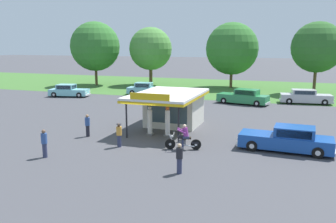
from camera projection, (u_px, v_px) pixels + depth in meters
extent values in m
plane|color=#424247|center=(141.00, 139.00, 23.91)|extent=(300.00, 300.00, 0.00)
cube|color=#3D6B2D|center=(222.00, 88.00, 51.71)|extent=(120.00, 24.00, 0.01)
cube|color=beige|center=(174.00, 109.00, 27.84)|extent=(3.95, 3.68, 2.61)
cube|color=#384C56|center=(167.00, 112.00, 26.14)|extent=(3.16, 0.05, 1.67)
cube|color=silver|center=(168.00, 94.00, 26.11)|extent=(4.65, 7.33, 0.16)
cube|color=gold|center=(168.00, 96.00, 26.15)|extent=(4.65, 7.33, 0.18)
cube|color=gold|center=(149.00, 97.00, 22.69)|extent=(2.76, 0.08, 0.44)
cylinder|color=black|center=(179.00, 123.00, 22.74)|extent=(0.12, 0.12, 2.61)
cylinder|color=black|center=(126.00, 119.00, 23.96)|extent=(0.12, 0.12, 2.61)
cube|color=slate|center=(150.00, 134.00, 24.97)|extent=(0.44, 0.44, 0.10)
cylinder|color=silver|center=(150.00, 122.00, 24.81)|extent=(0.34, 0.34, 1.69)
cube|color=white|center=(149.00, 121.00, 24.62)|extent=(0.22, 0.02, 0.28)
sphere|color=white|center=(150.00, 108.00, 24.62)|extent=(0.26, 0.26, 0.26)
cube|color=slate|center=(167.00, 135.00, 24.55)|extent=(0.44, 0.44, 0.10)
cylinder|color=silver|center=(167.00, 123.00, 24.37)|extent=(0.34, 0.34, 1.75)
cube|color=white|center=(167.00, 122.00, 24.19)|extent=(0.22, 0.02, 0.28)
sphere|color=orange|center=(167.00, 108.00, 24.18)|extent=(0.26, 0.26, 0.26)
cylinder|color=black|center=(170.00, 144.00, 21.46)|extent=(0.64, 0.27, 0.64)
cylinder|color=silver|center=(170.00, 144.00, 21.46)|extent=(0.19, 0.16, 0.16)
cylinder|color=black|center=(196.00, 145.00, 21.36)|extent=(0.64, 0.27, 0.64)
cylinder|color=silver|center=(196.00, 145.00, 21.36)|extent=(0.19, 0.16, 0.16)
ellipsoid|color=black|center=(181.00, 137.00, 21.33)|extent=(0.60, 0.38, 0.24)
cube|color=#59595E|center=(182.00, 143.00, 21.39)|extent=(0.49, 0.35, 0.36)
cube|color=black|center=(187.00, 138.00, 21.32)|extent=(0.53, 0.38, 0.10)
cylinder|color=silver|center=(172.00, 140.00, 21.40)|extent=(0.37, 0.17, 0.71)
cylinder|color=silver|center=(174.00, 134.00, 21.32)|extent=(0.22, 0.68, 0.04)
sphere|color=silver|center=(172.00, 136.00, 21.36)|extent=(0.16, 0.16, 0.16)
cube|color=black|center=(195.00, 143.00, 21.34)|extent=(0.47, 0.29, 0.12)
cylinder|color=silver|center=(189.00, 146.00, 21.26)|extent=(0.70, 0.27, 0.18)
cube|color=#2D3351|center=(186.00, 137.00, 21.31)|extent=(0.48, 0.44, 0.14)
cylinder|color=#2D3351|center=(183.00, 144.00, 21.24)|extent=(0.18, 0.26, 0.56)
cylinder|color=#2D3351|center=(183.00, 143.00, 21.56)|extent=(0.18, 0.26, 0.56)
cylinder|color=#8C338C|center=(185.00, 132.00, 21.25)|extent=(0.48, 0.42, 0.60)
sphere|color=beige|center=(185.00, 126.00, 21.19)|extent=(0.22, 0.22, 0.22)
cylinder|color=#8C338C|center=(181.00, 131.00, 21.06)|extent=(0.54, 0.23, 0.31)
cylinder|color=#8C338C|center=(182.00, 130.00, 21.45)|extent=(0.54, 0.23, 0.31)
cube|color=#19479E|center=(285.00, 142.00, 21.11)|extent=(5.47, 2.09, 0.77)
cube|color=#19479E|center=(294.00, 131.00, 20.80)|extent=(2.36, 1.72, 0.58)
cube|color=#283847|center=(275.00, 130.00, 21.21)|extent=(0.11, 1.42, 0.47)
cube|color=#283847|center=(294.00, 135.00, 20.08)|extent=(1.94, 0.13, 0.44)
cube|color=#283847|center=(295.00, 129.00, 21.51)|extent=(1.94, 0.13, 0.44)
cube|color=silver|center=(240.00, 141.00, 22.17)|extent=(0.21, 1.73, 0.18)
cube|color=silver|center=(334.00, 151.00, 20.15)|extent=(0.21, 1.73, 0.18)
sphere|color=white|center=(238.00, 139.00, 21.58)|extent=(0.18, 0.18, 0.18)
sphere|color=white|center=(242.00, 134.00, 22.64)|extent=(0.18, 0.18, 0.18)
cylinder|color=black|center=(252.00, 146.00, 21.06)|extent=(0.67, 0.23, 0.66)
cylinder|color=silver|center=(252.00, 146.00, 21.06)|extent=(0.31, 0.23, 0.30)
cylinder|color=black|center=(256.00, 139.00, 22.60)|extent=(0.67, 0.23, 0.66)
cylinder|color=silver|center=(256.00, 139.00, 22.60)|extent=(0.31, 0.23, 0.30)
cylinder|color=black|center=(318.00, 153.00, 19.70)|extent=(0.67, 0.23, 0.66)
cylinder|color=silver|center=(318.00, 153.00, 19.70)|extent=(0.31, 0.23, 0.30)
cylinder|color=black|center=(318.00, 145.00, 21.25)|extent=(0.67, 0.23, 0.66)
cylinder|color=silver|center=(318.00, 145.00, 21.25)|extent=(0.31, 0.23, 0.30)
cube|color=#E55993|center=(166.00, 96.00, 39.19)|extent=(5.27, 3.02, 0.81)
cube|color=#E55993|center=(163.00, 91.00, 39.10)|extent=(2.27, 2.10, 0.53)
cube|color=#283847|center=(172.00, 91.00, 39.00)|extent=(0.39, 1.47, 0.42)
cube|color=#283847|center=(164.00, 90.00, 39.91)|extent=(1.60, 0.41, 0.40)
cube|color=#283847|center=(162.00, 92.00, 38.28)|extent=(1.60, 0.41, 0.40)
cube|color=silver|center=(188.00, 99.00, 38.99)|extent=(0.54, 1.81, 0.18)
cube|color=silver|center=(144.00, 99.00, 39.50)|extent=(0.54, 1.81, 0.18)
sphere|color=white|center=(189.00, 96.00, 39.53)|extent=(0.18, 0.18, 0.18)
sphere|color=white|center=(188.00, 97.00, 38.33)|extent=(0.18, 0.18, 0.18)
cylinder|color=black|center=(182.00, 98.00, 39.95)|extent=(0.69, 0.35, 0.66)
cylinder|color=silver|center=(182.00, 98.00, 39.95)|extent=(0.34, 0.28, 0.30)
cylinder|color=black|center=(181.00, 100.00, 38.19)|extent=(0.69, 0.35, 0.66)
cylinder|color=silver|center=(181.00, 100.00, 38.19)|extent=(0.34, 0.28, 0.30)
cylinder|color=black|center=(152.00, 97.00, 40.29)|extent=(0.69, 0.35, 0.66)
cylinder|color=silver|center=(152.00, 97.00, 40.29)|extent=(0.34, 0.28, 0.30)
cylinder|color=black|center=(150.00, 100.00, 38.53)|extent=(0.69, 0.35, 0.66)
cylinder|color=silver|center=(150.00, 100.00, 38.53)|extent=(0.34, 0.28, 0.30)
cube|color=#2D844C|center=(243.00, 98.00, 37.68)|extent=(5.62, 2.87, 0.85)
cube|color=#2D844C|center=(247.00, 92.00, 37.32)|extent=(2.67, 2.05, 0.60)
cube|color=#283847|center=(236.00, 91.00, 37.91)|extent=(0.33, 1.39, 0.48)
cube|color=#283847|center=(245.00, 93.00, 36.66)|extent=(2.00, 0.45, 0.45)
cube|color=#283847|center=(249.00, 91.00, 37.97)|extent=(2.00, 0.45, 0.45)
cube|color=silver|center=(219.00, 99.00, 39.11)|extent=(0.47, 1.71, 0.18)
cube|color=silver|center=(268.00, 103.00, 36.36)|extent=(0.47, 1.71, 0.18)
sphere|color=white|center=(217.00, 97.00, 38.56)|extent=(0.18, 0.18, 0.18)
sphere|color=white|center=(221.00, 95.00, 39.54)|extent=(0.18, 0.18, 0.18)
cylinder|color=black|center=(224.00, 101.00, 37.94)|extent=(0.69, 0.33, 0.66)
cylinder|color=silver|center=(224.00, 101.00, 37.94)|extent=(0.34, 0.28, 0.30)
cylinder|color=black|center=(230.00, 99.00, 39.36)|extent=(0.69, 0.33, 0.66)
cylinder|color=silver|center=(230.00, 99.00, 39.36)|extent=(0.34, 0.28, 0.30)
cylinder|color=black|center=(257.00, 103.00, 36.10)|extent=(0.69, 0.33, 0.66)
cylinder|color=silver|center=(257.00, 103.00, 36.10)|extent=(0.34, 0.28, 0.30)
cylinder|color=black|center=(262.00, 101.00, 37.52)|extent=(0.69, 0.33, 0.66)
cylinder|color=silver|center=(262.00, 101.00, 37.52)|extent=(0.34, 0.28, 0.30)
cube|color=#7AC6D1|center=(69.00, 92.00, 43.03)|extent=(4.96, 2.84, 0.74)
cube|color=#7AC6D1|center=(66.00, 87.00, 42.94)|extent=(2.38, 2.06, 0.58)
cube|color=#283847|center=(74.00, 87.00, 42.83)|extent=(0.36, 1.43, 0.47)
cube|color=#283847|center=(69.00, 86.00, 43.73)|extent=(1.72, 0.41, 0.44)
cube|color=#283847|center=(63.00, 88.00, 42.15)|extent=(1.72, 0.41, 0.44)
cube|color=silver|center=(88.00, 94.00, 42.80)|extent=(0.50, 1.76, 0.18)
cube|color=silver|center=(51.00, 94.00, 43.34)|extent=(0.50, 1.76, 0.18)
sphere|color=white|center=(89.00, 91.00, 43.33)|extent=(0.18, 0.18, 0.18)
sphere|color=white|center=(86.00, 93.00, 42.17)|extent=(0.18, 0.18, 0.18)
cylinder|color=black|center=(84.00, 93.00, 43.74)|extent=(0.69, 0.34, 0.66)
cylinder|color=silver|center=(84.00, 93.00, 43.74)|extent=(0.34, 0.28, 0.30)
cylinder|color=black|center=(79.00, 95.00, 42.03)|extent=(0.69, 0.34, 0.66)
cylinder|color=silver|center=(79.00, 95.00, 42.03)|extent=(0.34, 0.28, 0.30)
cylinder|color=black|center=(60.00, 93.00, 44.10)|extent=(0.69, 0.34, 0.66)
cylinder|color=silver|center=(60.00, 93.00, 44.10)|extent=(0.34, 0.28, 0.30)
cylinder|color=black|center=(54.00, 95.00, 42.40)|extent=(0.69, 0.34, 0.66)
cylinder|color=silver|center=(54.00, 95.00, 42.40)|extent=(0.34, 0.28, 0.30)
cube|color=#7AC6D1|center=(146.00, 90.00, 44.65)|extent=(4.90, 2.34, 0.75)
cube|color=#7AC6D1|center=(144.00, 85.00, 44.58)|extent=(2.26, 1.80, 0.61)
cube|color=#283847|center=(151.00, 85.00, 44.37)|extent=(0.21, 1.36, 0.49)
cube|color=#283847|center=(145.00, 84.00, 45.31)|extent=(1.76, 0.26, 0.47)
cube|color=#283847|center=(142.00, 86.00, 43.86)|extent=(1.76, 0.26, 0.47)
cube|color=silver|center=(164.00, 93.00, 44.21)|extent=(0.33, 1.67, 0.18)
cube|color=silver|center=(128.00, 92.00, 45.18)|extent=(0.33, 1.67, 0.18)
sphere|color=white|center=(165.00, 90.00, 44.69)|extent=(0.18, 0.18, 0.18)
sphere|color=white|center=(164.00, 91.00, 43.62)|extent=(0.18, 0.18, 0.18)
cylinder|color=black|center=(160.00, 92.00, 45.15)|extent=(0.68, 0.28, 0.66)
cylinder|color=silver|center=(160.00, 92.00, 45.15)|extent=(0.32, 0.26, 0.30)
cylinder|color=black|center=(157.00, 93.00, 43.58)|extent=(0.68, 0.28, 0.66)
cylinder|color=silver|center=(157.00, 93.00, 43.58)|extent=(0.32, 0.26, 0.30)
cylinder|color=black|center=(136.00, 91.00, 45.80)|extent=(0.68, 0.28, 0.66)
cylinder|color=silver|center=(136.00, 91.00, 45.80)|extent=(0.32, 0.26, 0.30)
cylinder|color=black|center=(132.00, 93.00, 44.23)|extent=(0.68, 0.28, 0.66)
cylinder|color=silver|center=(132.00, 93.00, 44.23)|extent=(0.32, 0.26, 0.30)
cube|color=#B7B7BC|center=(306.00, 98.00, 37.91)|extent=(5.42, 2.38, 0.84)
cube|color=#B7B7BC|center=(304.00, 92.00, 37.84)|extent=(2.56, 1.84, 0.51)
cube|color=#283847|center=(315.00, 92.00, 37.59)|extent=(0.20, 1.39, 0.41)
cube|color=#283847|center=(303.00, 91.00, 38.58)|extent=(2.02, 0.26, 0.39)
cube|color=#283847|center=(305.00, 93.00, 37.10)|extent=(2.02, 0.26, 0.39)
cube|color=silver|center=(332.00, 102.00, 37.39)|extent=(0.31, 1.70, 0.18)
cube|color=silver|center=(280.00, 100.00, 38.54)|extent=(0.31, 1.70, 0.18)
sphere|color=white|center=(331.00, 98.00, 37.88)|extent=(0.18, 0.18, 0.18)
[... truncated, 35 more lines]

